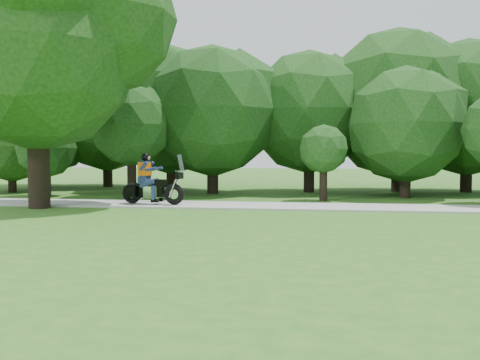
{
  "coord_description": "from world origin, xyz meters",
  "views": [
    {
      "loc": [
        -1.49,
        -9.49,
        1.81
      ],
      "look_at": [
        -3.39,
        2.88,
        1.15
      ],
      "focal_mm": 40.0,
      "sensor_mm": 36.0,
      "label": 1
    }
  ],
  "objects": [
    {
      "name": "ground",
      "position": [
        0.0,
        0.0,
        0.0
      ],
      "size": [
        100.0,
        100.0,
        0.0
      ],
      "primitive_type": "plane",
      "color": "#29611B",
      "rests_on": "ground"
    },
    {
      "name": "walkway",
      "position": [
        0.0,
        8.0,
        0.03
      ],
      "size": [
        60.0,
        2.2,
        0.06
      ],
      "primitive_type": "cube",
      "color": "#979792",
      "rests_on": "ground"
    },
    {
      "name": "tree_line",
      "position": [
        -0.16,
        14.7,
        3.61
      ],
      "size": [
        40.32,
        11.52,
        7.57
      ],
      "color": "black",
      "rests_on": "ground"
    },
    {
      "name": "big_tree_west",
      "position": [
        -10.54,
        6.85,
        5.76
      ],
      "size": [
        8.64,
        6.56,
        9.96
      ],
      "color": "black",
      "rests_on": "ground"
    },
    {
      "name": "touring_motorcycle",
      "position": [
        -7.24,
        7.76,
        0.69
      ],
      "size": [
        2.26,
        0.86,
        1.73
      ],
      "rotation": [
        0.0,
        0.0,
        -0.14
      ],
      "color": "black",
      "rests_on": "walkway"
    }
  ]
}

